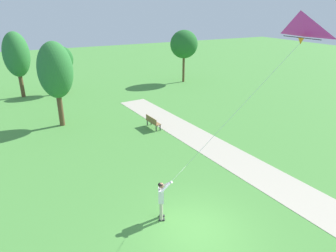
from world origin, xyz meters
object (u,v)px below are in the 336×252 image
flying_kite (298,28)px  tree_treeline_right (62,60)px  park_bench_near_walkway (153,121)px  tree_behind_path (184,44)px  tree_lakeside_near (55,71)px  tree_treeline_left (16,55)px  person_kite_flyer (162,197)px

flying_kite → tree_treeline_right: (-3.93, 24.35, -4.31)m
park_bench_near_walkway → tree_behind_path: 15.40m
tree_lakeside_near → tree_treeline_left: size_ratio=0.99×
park_bench_near_walkway → tree_behind_path: tree_behind_path is taller
tree_lakeside_near → tree_treeline_left: 9.89m
person_kite_flyer → tree_treeline_right: (0.15, 22.28, 2.31)m
tree_treeline_left → park_bench_near_walkway: bearing=-59.7°
tree_treeline_right → park_bench_near_walkway: bearing=-73.5°
person_kite_flyer → tree_lakeside_near: 13.60m
tree_behind_path → tree_lakeside_near: tree_lakeside_near is taller
tree_behind_path → flying_kite: bearing=-111.6°
park_bench_near_walkway → tree_behind_path: (9.33, 11.67, 3.74)m
person_kite_flyer → tree_lakeside_near: tree_lakeside_near is taller
flying_kite → tree_behind_path: flying_kite is taller
tree_lakeside_near → tree_treeline_left: bearing=101.9°
person_kite_flyer → tree_behind_path: (13.28, 21.15, 3.21)m
person_kite_flyer → park_bench_near_walkway: 10.28m
person_kite_flyer → tree_treeline_right: 22.40m
tree_behind_path → tree_treeline_left: (-17.11, 1.67, -0.21)m
tree_behind_path → tree_treeline_right: 13.21m
person_kite_flyer → flying_kite: size_ratio=0.28×
tree_treeline_left → person_kite_flyer: bearing=-80.5°
park_bench_near_walkway → tree_treeline_left: bearing=120.3°
person_kite_flyer → tree_treeline_left: (-3.83, 22.82, 2.99)m
tree_lakeside_near → tree_treeline_right: tree_lakeside_near is taller
park_bench_near_walkway → tree_treeline_right: tree_treeline_right is taller
park_bench_near_walkway → tree_treeline_right: size_ratio=0.33×
tree_lakeside_near → tree_behind_path: bearing=28.0°
tree_behind_path → tree_treeline_right: size_ratio=1.25×
tree_lakeside_near → tree_treeline_left: tree_treeline_left is taller
person_kite_flyer → tree_treeline_right: bearing=89.6°
tree_behind_path → tree_treeline_right: tree_behind_path is taller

